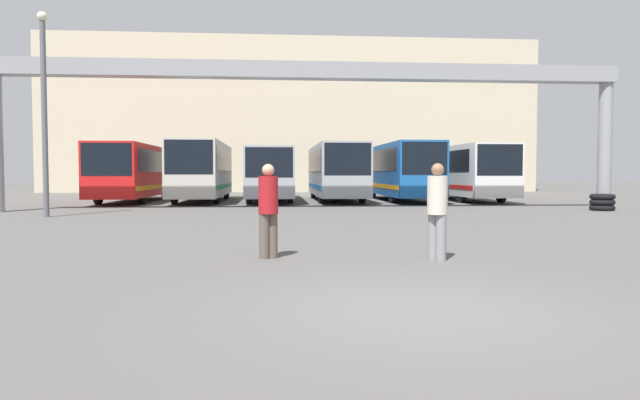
{
  "coord_description": "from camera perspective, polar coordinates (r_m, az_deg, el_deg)",
  "views": [
    {
      "loc": [
        -1.7,
        -6.52,
        1.61
      ],
      "look_at": [
        0.56,
        21.4,
        0.3
      ],
      "focal_mm": 32.0,
      "sensor_mm": 36.0,
      "label": 1
    }
  ],
  "objects": [
    {
      "name": "pedestrian_mid_left",
      "position": [
        10.74,
        11.65,
        -0.89
      ],
      "size": [
        0.37,
        0.37,
        1.8
      ],
      "rotation": [
        0.0,
        0.0,
        5.43
      ],
      "color": "gray",
      "rests_on": "ground"
    },
    {
      "name": "pedestrian_far_center",
      "position": [
        10.81,
        -5.19,
        -0.84
      ],
      "size": [
        0.37,
        0.37,
        1.79
      ],
      "rotation": [
        0.0,
        0.0,
        3.54
      ],
      "color": "brown",
      "rests_on": "ground"
    },
    {
      "name": "bus_slot_3",
      "position": [
        33.67,
        1.57,
        3.09
      ],
      "size": [
        2.56,
        11.14,
        3.22
      ],
      "color": "#999EA5",
      "rests_on": "ground"
    },
    {
      "name": "bus_slot_5",
      "position": [
        35.55,
        14.04,
        2.96
      ],
      "size": [
        2.6,
        11.55,
        3.18
      ],
      "color": "silver",
      "rests_on": "ground"
    },
    {
      "name": "tire_stack",
      "position": [
        27.57,
        26.39,
        -0.2
      ],
      "size": [
        1.04,
        1.04,
        0.72
      ],
      "color": "black",
      "rests_on": "ground"
    },
    {
      "name": "bus_slot_0",
      "position": [
        34.29,
        -18.07,
        2.91
      ],
      "size": [
        2.61,
        10.91,
        3.17
      ],
      "color": "red",
      "rests_on": "ground"
    },
    {
      "name": "bus_slot_4",
      "position": [
        34.29,
        8.02,
        3.13
      ],
      "size": [
        2.53,
        11.12,
        3.29
      ],
      "color": "#1959A5",
      "rests_on": "ground"
    },
    {
      "name": "bus_slot_1",
      "position": [
        33.52,
        -11.66,
        3.15
      ],
      "size": [
        2.56,
        10.73,
        3.34
      ],
      "color": "beige",
      "rests_on": "ground"
    },
    {
      "name": "building_backdrop",
      "position": [
        55.09,
        -2.86,
        7.95
      ],
      "size": [
        42.98,
        12.0,
        13.34
      ],
      "color": "beige",
      "rests_on": "ground"
    },
    {
      "name": "lamp_post",
      "position": [
        23.43,
        -25.87,
        8.52
      ],
      "size": [
        0.36,
        0.36,
        7.49
      ],
      "color": "#595B60",
      "rests_on": "ground"
    },
    {
      "name": "ground_plane",
      "position": [
        6.93,
        9.92,
        -10.81
      ],
      "size": [
        200.0,
        200.0,
        0.0
      ],
      "primitive_type": "plane",
      "color": "#514F4C"
    },
    {
      "name": "bus_slot_2",
      "position": [
        33.69,
        -5.02,
        2.86
      ],
      "size": [
        2.56,
        11.57,
        2.99
      ],
      "color": "#999EA5",
      "rests_on": "ground"
    },
    {
      "name": "overhead_gantry",
      "position": [
        25.05,
        -0.69,
        11.26
      ],
      "size": [
        27.06,
        0.8,
        6.37
      ],
      "color": "gray",
      "rests_on": "ground"
    }
  ]
}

